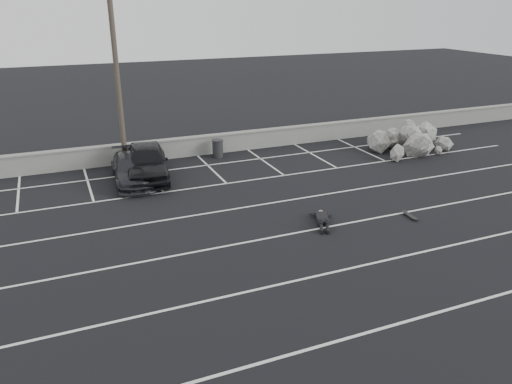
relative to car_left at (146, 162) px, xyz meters
name	(u,v)px	position (x,y,z in m)	size (l,w,h in m)	color
ground	(294,281)	(2.27, -11.20, -0.83)	(120.00, 120.00, 0.00)	black
seawall	(179,147)	(2.27, 2.80, -0.28)	(50.00, 0.45, 1.06)	gray
stall_lines	(240,225)	(2.19, -6.79, -0.83)	(36.00, 20.05, 0.01)	silver
car_left	(146,162)	(0.00, 0.00, 0.00)	(1.97, 4.89, 1.67)	black
car_right	(133,169)	(-0.72, -0.29, -0.19)	(1.79, 4.41, 1.28)	#232429
utility_pole	(117,72)	(-0.71, 2.00, 4.00)	(1.27, 0.25, 9.54)	#4C4238
trash_bin	(218,148)	(4.24, 1.97, -0.34)	(0.74, 0.74, 0.97)	#262628
riprap_pile	(409,143)	(14.63, -1.13, -0.34)	(4.87, 3.58, 1.37)	#ACA8A0
person	(322,215)	(5.29, -7.61, -0.60)	(1.82, 2.53, 0.47)	black
skateboard	(410,216)	(8.68, -8.67, -0.76)	(0.26, 0.76, 0.09)	black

